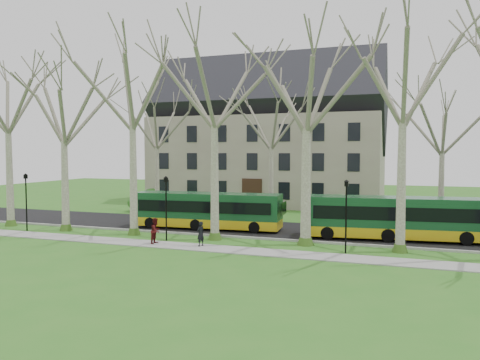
{
  "coord_description": "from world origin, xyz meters",
  "views": [
    {
      "loc": [
        9.19,
        -29.08,
        6.04
      ],
      "look_at": [
        -2.09,
        3.0,
        3.99
      ],
      "focal_mm": 35.0,
      "sensor_mm": 36.0,
      "label": 1
    }
  ],
  "objects_px": {
    "pedestrian_a": "(201,234)",
    "bus_follow": "(396,218)",
    "bus_lead": "(207,210)",
    "pedestrian_b": "(156,231)"
  },
  "relations": [
    {
      "from": "bus_lead",
      "to": "bus_follow",
      "type": "relative_size",
      "value": 0.96
    },
    {
      "from": "pedestrian_a",
      "to": "bus_follow",
      "type": "bearing_deg",
      "value": 140.7
    },
    {
      "from": "bus_lead",
      "to": "bus_follow",
      "type": "xyz_separation_m",
      "value": [
        13.94,
        0.08,
        0.06
      ]
    },
    {
      "from": "bus_follow",
      "to": "pedestrian_a",
      "type": "height_order",
      "value": "bus_follow"
    },
    {
      "from": "bus_follow",
      "to": "pedestrian_b",
      "type": "bearing_deg",
      "value": -162.32
    },
    {
      "from": "bus_lead",
      "to": "pedestrian_b",
      "type": "xyz_separation_m",
      "value": [
        -0.83,
        -6.59,
        -0.6
      ]
    },
    {
      "from": "bus_lead",
      "to": "pedestrian_a",
      "type": "distance_m",
      "value": 6.83
    },
    {
      "from": "bus_lead",
      "to": "pedestrian_b",
      "type": "height_order",
      "value": "bus_lead"
    },
    {
      "from": "bus_lead",
      "to": "pedestrian_b",
      "type": "distance_m",
      "value": 6.67
    },
    {
      "from": "bus_lead",
      "to": "pedestrian_a",
      "type": "height_order",
      "value": "bus_lead"
    }
  ]
}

